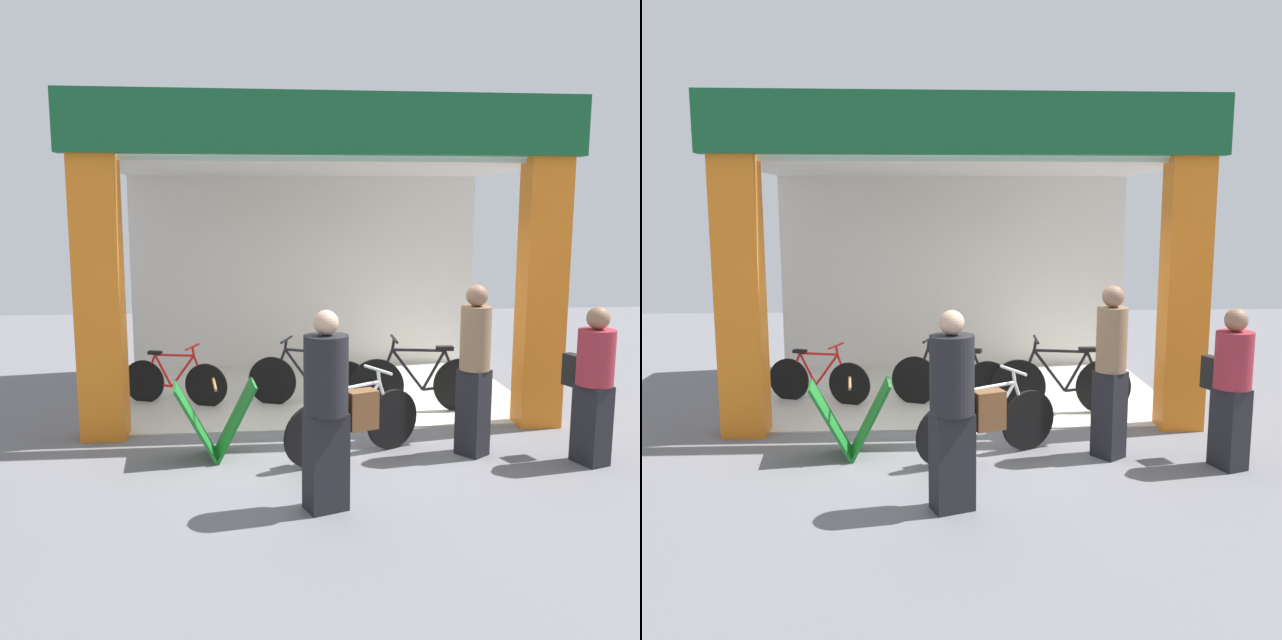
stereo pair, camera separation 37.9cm
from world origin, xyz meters
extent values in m
plane|color=slate|center=(0.00, 0.00, 0.00)|extent=(18.84, 18.84, 0.00)
cube|color=beige|center=(0.00, 1.68, 0.01)|extent=(5.42, 3.37, 0.02)
cube|color=silver|center=(0.00, 3.37, 1.54)|extent=(5.42, 0.12, 3.08)
cube|color=orange|center=(-2.47, 0.00, 1.54)|extent=(0.48, 0.36, 3.08)
cube|color=orange|center=(2.47, 0.00, 1.54)|extent=(0.48, 0.36, 3.08)
cube|color=#14592D|center=(0.00, -0.15, 3.40)|extent=(5.62, 0.20, 0.64)
cube|color=silver|center=(0.00, 1.68, 3.05)|extent=(5.42, 3.37, 0.06)
cylinder|color=black|center=(0.33, 0.79, 0.32)|extent=(0.61, 0.25, 0.63)
cylinder|color=black|center=(-0.59, 1.11, 0.32)|extent=(0.61, 0.25, 0.63)
cylinder|color=black|center=(0.11, 0.86, 0.29)|extent=(0.41, 0.17, 0.08)
cylinder|color=black|center=(0.03, 0.89, 0.50)|extent=(0.27, 0.12, 0.48)
cylinder|color=black|center=(-0.26, 0.99, 0.51)|extent=(0.38, 0.16, 0.50)
cylinder|color=black|center=(-0.14, 0.95, 0.74)|extent=(0.59, 0.24, 0.05)
cylinder|color=black|center=(0.23, 0.82, 0.52)|extent=(0.21, 0.10, 0.43)
cylinder|color=black|center=(-0.50, 1.08, 0.53)|extent=(0.19, 0.10, 0.44)
cylinder|color=black|center=(-0.42, 1.05, 0.81)|extent=(0.06, 0.05, 0.13)
cylinder|color=black|center=(-0.41, 1.05, 0.87)|extent=(0.18, 0.43, 0.03)
cube|color=black|center=(0.15, 0.85, 0.76)|extent=(0.21, 0.15, 0.05)
cylinder|color=black|center=(-2.26, 1.38, 0.28)|extent=(0.55, 0.22, 0.57)
cylinder|color=black|center=(-1.44, 1.09, 0.28)|extent=(0.55, 0.22, 0.57)
cylinder|color=red|center=(-2.07, 1.32, 0.26)|extent=(0.37, 0.16, 0.07)
cylinder|color=red|center=(-1.99, 1.29, 0.45)|extent=(0.24, 0.11, 0.43)
cylinder|color=red|center=(-1.74, 1.20, 0.45)|extent=(0.34, 0.14, 0.44)
cylinder|color=red|center=(-1.84, 1.24, 0.66)|extent=(0.52, 0.21, 0.05)
cylinder|color=red|center=(-2.17, 1.35, 0.47)|extent=(0.19, 0.09, 0.38)
cylinder|color=red|center=(-1.52, 1.12, 0.47)|extent=(0.17, 0.09, 0.39)
cylinder|color=red|center=(-1.59, 1.15, 0.72)|extent=(0.06, 0.05, 0.12)
cylinder|color=red|center=(-1.60, 1.15, 0.78)|extent=(0.16, 0.38, 0.03)
cube|color=black|center=(-2.10, 1.33, 0.68)|extent=(0.19, 0.14, 0.04)
cylinder|color=black|center=(1.74, 0.59, 0.34)|extent=(0.68, 0.08, 0.68)
cylinder|color=black|center=(0.69, 0.65, 0.34)|extent=(0.68, 0.08, 0.68)
cylinder|color=black|center=(1.49, 0.60, 0.31)|extent=(0.46, 0.06, 0.09)
cylinder|color=black|center=(1.39, 0.61, 0.53)|extent=(0.30, 0.05, 0.51)
cylinder|color=black|center=(1.07, 0.63, 0.54)|extent=(0.42, 0.06, 0.53)
cylinder|color=black|center=(1.20, 0.62, 0.79)|extent=(0.65, 0.07, 0.05)
cylinder|color=black|center=(1.62, 0.60, 0.56)|extent=(0.23, 0.05, 0.46)
cylinder|color=black|center=(0.79, 0.64, 0.57)|extent=(0.20, 0.05, 0.47)
cylinder|color=black|center=(0.89, 0.64, 0.87)|extent=(0.06, 0.04, 0.14)
cylinder|color=black|center=(0.90, 0.64, 0.93)|extent=(0.06, 0.47, 0.03)
cube|color=black|center=(1.53, 0.60, 0.81)|extent=(0.21, 0.11, 0.05)
cylinder|color=black|center=(-0.26, -1.12, 0.32)|extent=(0.59, 0.33, 0.64)
cylinder|color=black|center=(0.62, -0.67, 0.32)|extent=(0.59, 0.33, 0.64)
cylinder|color=white|center=(-0.05, -1.02, 0.30)|extent=(0.40, 0.23, 0.08)
cylinder|color=white|center=(0.03, -0.97, 0.50)|extent=(0.26, 0.16, 0.48)
cylinder|color=white|center=(0.30, -0.83, 0.51)|extent=(0.36, 0.21, 0.50)
cylinder|color=white|center=(0.19, -0.89, 0.74)|extent=(0.56, 0.32, 0.05)
cylinder|color=white|center=(-0.16, -1.07, 0.53)|extent=(0.20, 0.13, 0.43)
cylinder|color=white|center=(0.53, -0.71, 0.54)|extent=(0.19, 0.12, 0.44)
cylinder|color=white|center=(0.45, -0.75, 0.82)|extent=(0.06, 0.06, 0.13)
cylinder|color=white|center=(0.44, -0.76, 0.88)|extent=(0.23, 0.41, 0.03)
cube|color=black|center=(-0.08, -1.03, 0.76)|extent=(0.22, 0.18, 0.05)
cube|color=#197226|center=(-1.42, -0.78, 0.38)|extent=(0.47, 0.51, 0.78)
cube|color=#197226|center=(-1.02, -0.73, 0.38)|extent=(0.47, 0.51, 0.78)
cylinder|color=olive|center=(-1.22, -0.75, 0.77)|extent=(0.08, 0.47, 0.03)
cube|color=black|center=(1.41, -0.91, 0.45)|extent=(0.36, 0.37, 0.90)
cylinder|color=#8C6B4C|center=(1.41, -0.91, 1.22)|extent=(0.43, 0.43, 0.65)
sphere|color=#8C664C|center=(1.41, -0.91, 1.65)|extent=(0.22, 0.22, 0.22)
cube|color=black|center=(2.51, -1.27, 0.40)|extent=(0.33, 0.38, 0.80)
cylinder|color=maroon|center=(2.51, -1.27, 1.08)|extent=(0.45, 0.45, 0.55)
sphere|color=#8C664C|center=(2.51, -1.27, 1.47)|extent=(0.22, 0.22, 0.22)
cube|color=black|center=(2.41, -0.99, 0.89)|extent=(0.17, 0.21, 0.33)
cube|color=black|center=(-0.23, -2.09, 0.42)|extent=(0.40, 0.34, 0.84)
cylinder|color=black|center=(-0.23, -2.09, 1.17)|extent=(0.48, 0.48, 0.66)
sphere|color=#D8AD8C|center=(-0.23, -2.09, 1.60)|extent=(0.21, 0.21, 0.21)
cube|color=brown|center=(0.09, -1.98, 0.83)|extent=(0.30, 0.24, 0.33)
camera|label=1|loc=(-0.80, -7.59, 2.50)|focal=38.86mm
camera|label=2|loc=(-0.42, -7.62, 2.50)|focal=38.86mm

